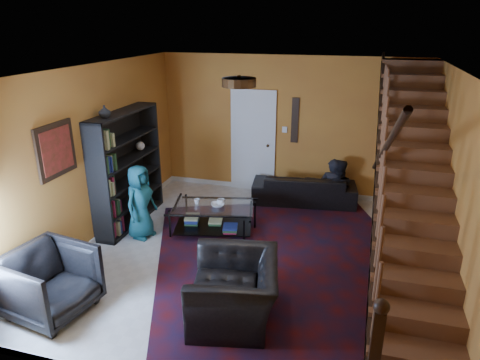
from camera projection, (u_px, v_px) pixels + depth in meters
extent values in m
plane|color=beige|center=(253.00, 256.00, 6.59)|extent=(5.50, 5.50, 0.00)
plane|color=orange|center=(287.00, 127.00, 8.58)|extent=(5.20, 0.00, 5.20)
plane|color=orange|center=(176.00, 273.00, 3.62)|extent=(5.20, 0.00, 5.20)
plane|color=orange|center=(95.00, 156.00, 6.76)|extent=(0.00, 5.50, 5.50)
plane|color=orange|center=(452.00, 189.00, 5.44)|extent=(0.00, 5.50, 5.50)
plane|color=white|center=(256.00, 70.00, 5.61)|extent=(5.50, 5.50, 0.00)
cube|color=silver|center=(285.00, 190.00, 9.04)|extent=(5.20, 0.02, 0.10)
cube|color=silver|center=(105.00, 232.00, 7.23)|extent=(0.02, 5.50, 0.10)
cube|color=orange|center=(412.00, 191.00, 5.59)|extent=(0.95, 4.92, 2.83)
cube|color=black|center=(376.00, 182.00, 5.68)|extent=(0.04, 5.02, 3.02)
cylinder|color=black|center=(383.00, 149.00, 5.51)|extent=(0.07, 4.20, 2.44)
cube|color=black|center=(128.00, 169.00, 7.39)|extent=(0.35, 1.80, 2.00)
cube|color=black|center=(131.00, 201.00, 7.60)|extent=(0.35, 1.72, 0.03)
cube|color=black|center=(127.00, 160.00, 7.34)|extent=(0.35, 1.72, 0.03)
cube|color=silver|center=(253.00, 143.00, 8.87)|extent=(0.82, 0.05, 2.05)
cube|color=maroon|center=(56.00, 150.00, 5.82)|extent=(0.04, 0.74, 0.74)
cube|color=black|center=(295.00, 120.00, 8.47)|extent=(0.14, 0.03, 0.90)
cylinder|color=#3F2814|center=(239.00, 82.00, 4.91)|extent=(0.40, 0.40, 0.10)
cube|color=#400B0C|center=(285.00, 261.00, 6.42)|extent=(5.11, 5.40, 0.02)
imported|color=black|center=(304.00, 188.00, 8.45)|extent=(2.09, 1.04, 0.59)
imported|color=black|center=(50.00, 283.00, 5.18)|extent=(1.07, 1.04, 0.85)
imported|color=black|center=(234.00, 291.00, 5.10)|extent=(1.24, 1.35, 0.76)
imported|color=black|center=(332.00, 193.00, 8.37)|extent=(0.53, 0.38, 1.39)
imported|color=black|center=(336.00, 193.00, 8.35)|extent=(0.71, 0.58, 1.38)
imported|color=#1A5266|center=(140.00, 202.00, 6.99)|extent=(0.53, 0.69, 1.25)
cube|color=black|center=(170.00, 224.00, 7.05)|extent=(0.04, 0.04, 0.50)
cube|color=black|center=(244.00, 234.00, 6.73)|extent=(0.04, 0.04, 0.50)
cube|color=black|center=(187.00, 207.00, 7.70)|extent=(0.04, 0.04, 0.50)
cube|color=black|center=(255.00, 215.00, 7.38)|extent=(0.04, 0.04, 0.50)
cube|color=black|center=(213.00, 226.00, 7.26)|extent=(1.40, 0.99, 0.02)
cube|color=silver|center=(213.00, 206.00, 7.13)|extent=(1.47, 1.06, 0.02)
imported|color=#999999|center=(221.00, 202.00, 7.14)|extent=(0.14, 0.14, 0.11)
imported|color=#999999|center=(197.00, 201.00, 7.19)|extent=(0.11, 0.11, 0.09)
imported|color=#999999|center=(218.00, 205.00, 7.09)|extent=(0.28, 0.28, 0.05)
imported|color=#999999|center=(105.00, 112.00, 6.56)|extent=(0.18, 0.18, 0.19)
cylinder|color=red|center=(81.00, 277.00, 5.86)|extent=(0.19, 0.19, 0.17)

